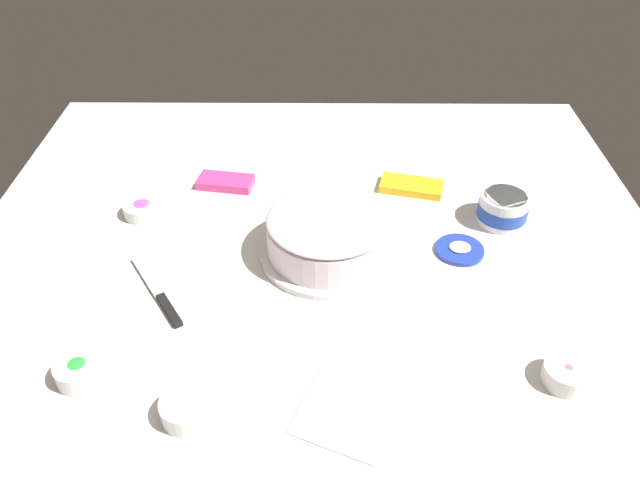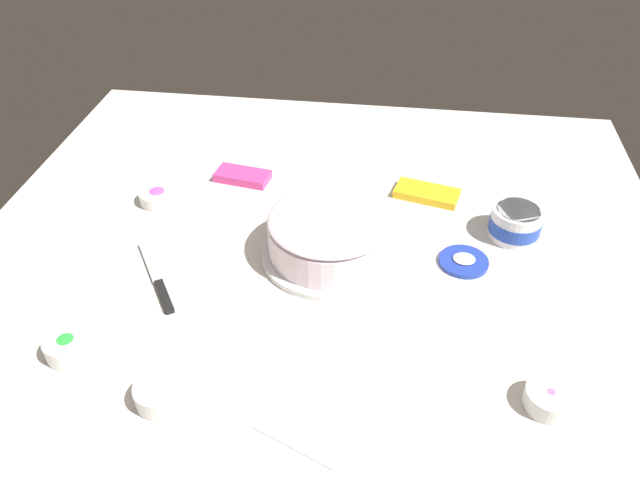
% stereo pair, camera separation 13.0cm
% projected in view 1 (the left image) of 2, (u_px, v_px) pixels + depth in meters
% --- Properties ---
extents(ground_plane, '(1.54, 1.54, 0.00)m').
position_uv_depth(ground_plane, '(316.00, 265.00, 1.31)').
color(ground_plane, silver).
extents(frosted_cake, '(0.29, 0.29, 0.11)m').
position_uv_depth(frosted_cake, '(328.00, 235.00, 1.31)').
color(frosted_cake, white).
rests_on(frosted_cake, ground_plane).
extents(frosting_tub, '(0.11, 0.11, 0.07)m').
position_uv_depth(frosting_tub, '(503.00, 208.00, 1.41)').
color(frosting_tub, white).
rests_on(frosting_tub, ground_plane).
extents(frosting_tub_lid, '(0.11, 0.11, 0.02)m').
position_uv_depth(frosting_tub_lid, '(460.00, 250.00, 1.35)').
color(frosting_tub_lid, '#233DAD').
rests_on(frosting_tub_lid, ground_plane).
extents(spreading_knife, '(0.14, 0.21, 0.01)m').
position_uv_depth(spreading_knife, '(160.00, 296.00, 1.23)').
color(spreading_knife, silver).
rests_on(spreading_knife, ground_plane).
extents(sprinkle_bowl_rainbow, '(0.09, 0.09, 0.03)m').
position_uv_depth(sprinkle_bowl_rainbow, '(142.00, 208.00, 1.45)').
color(sprinkle_bowl_rainbow, white).
rests_on(sprinkle_bowl_rainbow, ground_plane).
extents(sprinkle_bowl_green, '(0.08, 0.08, 0.04)m').
position_uv_depth(sprinkle_bowl_green, '(79.00, 370.00, 1.06)').
color(sprinkle_bowl_green, white).
rests_on(sprinkle_bowl_green, ground_plane).
extents(sprinkle_bowl_pink, '(0.08, 0.08, 0.04)m').
position_uv_depth(sprinkle_bowl_pink, '(566.00, 373.00, 1.06)').
color(sprinkle_bowl_pink, white).
rests_on(sprinkle_bowl_pink, ground_plane).
extents(sprinkle_bowl_orange, '(0.08, 0.08, 0.04)m').
position_uv_depth(sprinkle_bowl_orange, '(186.00, 409.00, 1.00)').
color(sprinkle_bowl_orange, white).
rests_on(sprinkle_bowl_orange, ground_plane).
extents(candy_box_lower, '(0.14, 0.09, 0.02)m').
position_uv_depth(candy_box_lower, '(226.00, 182.00, 1.55)').
color(candy_box_lower, '#E53D8E').
rests_on(candy_box_lower, ground_plane).
extents(candy_box_upper, '(0.17, 0.11, 0.02)m').
position_uv_depth(candy_box_upper, '(411.00, 186.00, 1.53)').
color(candy_box_upper, yellow).
rests_on(candy_box_upper, ground_plane).
extents(paper_napkin, '(0.20, 0.20, 0.01)m').
position_uv_depth(paper_napkin, '(346.00, 412.00, 1.02)').
color(paper_napkin, white).
rests_on(paper_napkin, ground_plane).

